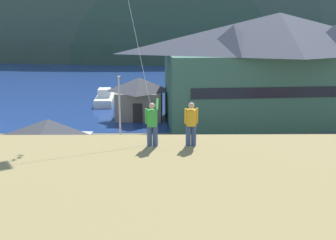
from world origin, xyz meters
name	(u,v)px	position (x,y,z in m)	size (l,w,h in m)	color
ground_plane	(170,215)	(0.00, 0.00, 0.00)	(600.00, 600.00, 0.00)	#66604C
parking_lot_pad	(169,182)	(0.00, 5.00, 0.05)	(40.00, 20.00, 0.10)	gray
bay_water	(166,76)	(0.00, 60.00, 0.01)	(360.00, 84.00, 0.03)	navy
far_hill_east_peak	(141,55)	(-7.90, 109.64, 0.00)	(144.35, 56.74, 83.49)	#3D4C38
far_hill_center_saddle	(158,54)	(-2.40, 114.12, 0.00)	(111.95, 70.00, 76.79)	#334733
far_hill_far_shoulder	(242,54)	(25.84, 114.32, 0.00)	(117.12, 51.10, 72.41)	#42513D
harbor_lodge	(277,66)	(12.20, 22.45, 6.50)	(26.47, 12.53, 12.23)	#38604C
storage_shed_near_lot	(50,148)	(-8.79, 6.01, 2.35)	(6.25, 5.13, 4.54)	beige
storage_shed_waterside	(139,97)	(-3.31, 24.50, 2.54)	(5.92, 5.29, 4.90)	#756B5B
wharf_dock	(131,98)	(-5.16, 35.01, 0.35)	(3.20, 13.31, 0.70)	#70604C
moored_boat_wharfside	(105,98)	(-8.70, 33.24, 0.72)	(2.71, 7.55, 2.16)	silver
parked_car_back_row_right	(163,161)	(-0.49, 6.71, 1.06)	(4.33, 2.31, 1.82)	red
parked_car_back_row_left	(284,165)	(8.49, 5.66, 1.06)	(4.25, 2.16, 1.82)	silver
parked_car_lone_by_shed	(125,197)	(-2.80, 0.35, 1.06)	(4.34, 2.34, 1.82)	#B28923
parking_light_pole	(120,111)	(-4.09, 10.56, 4.07)	(0.24, 0.78, 6.88)	#ADADB2
person_kite_flyer	(152,123)	(-0.83, -7.04, 7.66)	(0.53, 0.65, 1.86)	#384770
person_companion	(191,123)	(0.70, -6.98, 7.65)	(0.54, 0.40, 1.74)	#384770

